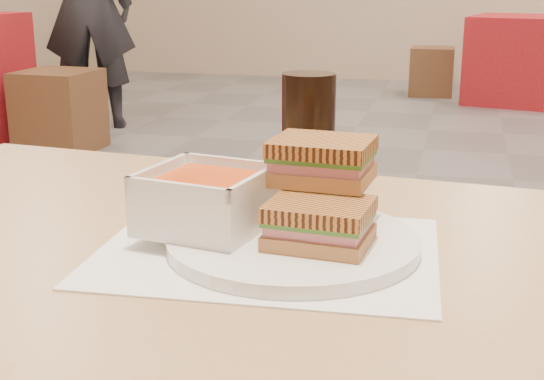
% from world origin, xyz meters
% --- Properties ---
extents(main_table, '(1.26, 0.81, 0.75)m').
position_xyz_m(main_table, '(-0.04, -1.99, 0.64)').
color(main_table, '#A88155').
rests_on(main_table, ground).
extents(tray_liner, '(0.39, 0.31, 0.00)m').
position_xyz_m(tray_liner, '(0.01, -2.01, 0.75)').
color(tray_liner, white).
rests_on(tray_liner, main_table).
extents(plate, '(0.28, 0.28, 0.02)m').
position_xyz_m(plate, '(0.03, -2.00, 0.76)').
color(plate, white).
rests_on(plate, tray_liner).
extents(soup_bowl, '(0.15, 0.15, 0.07)m').
position_xyz_m(soup_bowl, '(-0.07, -1.99, 0.80)').
color(soup_bowl, white).
rests_on(soup_bowl, plate).
extents(panini_lower, '(0.12, 0.10, 0.05)m').
position_xyz_m(panini_lower, '(0.07, -2.02, 0.79)').
color(panini_lower, '#A87141').
rests_on(panini_lower, plate).
extents(panini_upper, '(0.12, 0.10, 0.05)m').
position_xyz_m(panini_upper, '(0.05, -1.94, 0.84)').
color(panini_upper, '#A87141').
rests_on(panini_upper, panini_lower).
extents(cola_glass, '(0.08, 0.08, 0.17)m').
position_xyz_m(cola_glass, '(-0.00, -1.73, 0.83)').
color(cola_glass, black).
rests_on(cola_glass, main_table).
extents(bg_table_2, '(0.97, 0.97, 0.71)m').
position_xyz_m(bg_table_2, '(0.68, 3.88, 0.36)').
color(bg_table_2, maroon).
rests_on(bg_table_2, ground).
extents(bg_chair_0r, '(0.45, 0.45, 0.49)m').
position_xyz_m(bg_chair_0r, '(-2.16, 1.32, 0.24)').
color(bg_chair_0r, brown).
rests_on(bg_chair_0r, ground).
extents(bg_chair_2l, '(0.38, 0.38, 0.42)m').
position_xyz_m(bg_chair_2l, '(-0.06, 4.11, 0.21)').
color(bg_chair_2l, brown).
rests_on(bg_chair_2l, ground).
extents(patron_a, '(0.73, 0.61, 1.71)m').
position_xyz_m(patron_a, '(-2.31, 2.04, 0.85)').
color(patron_a, black).
rests_on(patron_a, ground).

